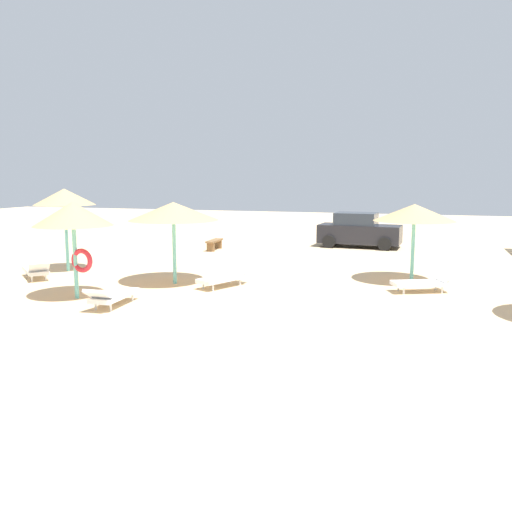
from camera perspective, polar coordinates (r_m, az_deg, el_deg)
The scene contains 11 objects.
ground_plane at distance 12.90m, azimuth -4.04°, elevation -7.18°, with size 80.00×80.00×0.00m, color #DBBA8C.
parasol_0 at distance 15.89m, azimuth -19.09°, elevation 4.18°, with size 2.23×2.23×2.79m.
parasol_1 at distance 20.69m, azimuth -19.93°, elevation 5.96°, with size 2.20×2.20×3.06m.
parasol_2 at distance 17.36m, azimuth -8.88°, elevation 4.77°, with size 2.90×2.90×2.68m.
parasol_5 at distance 18.16m, azimuth 16.69°, elevation 4.48°, with size 2.65×2.65×2.60m.
lounger_0 at distance 14.87m, azimuth -15.27°, elevation -4.11°, with size 0.74×1.94×0.65m.
lounger_1 at distance 19.71m, azimuth -22.59°, elevation -1.39°, with size 1.84×1.73×0.72m.
lounger_2 at distance 16.99m, azimuth -3.35°, elevation -2.27°, with size 1.38×2.00×0.63m.
lounger_5 at distance 16.91m, azimuth 17.72°, elevation -2.67°, with size 1.97×1.33×0.77m.
bench_0 at distance 25.49m, azimuth -4.50°, elevation 1.43°, with size 0.48×1.52×0.49m.
parked_car at distance 26.91m, azimuth 11.03°, elevation 2.69°, with size 4.10×2.19×1.72m.
Camera 1 is at (4.58, -11.54, 3.49)m, focal length 37.14 mm.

